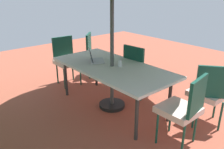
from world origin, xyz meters
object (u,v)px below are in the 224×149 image
(chair_west, at_px, (184,107))
(chair_south, at_px, (138,68))
(chair_east, at_px, (66,58))
(cup, at_px, (120,63))
(chair_southwest, at_px, (209,91))
(dining_table, at_px, (112,69))
(laptop, at_px, (95,59))
(chair_southeast, at_px, (96,53))

(chair_west, xyz_separation_m, chair_south, (1.37, -0.64, 0.00))
(chair_east, height_order, cup, chair_east)
(chair_south, relative_size, chair_southwest, 1.00)
(chair_east, height_order, chair_southwest, same)
(dining_table, bearing_deg, chair_south, -88.31)
(chair_west, relative_size, laptop, 2.45)
(laptop, bearing_deg, chair_south, -86.51)
(chair_east, height_order, chair_south, same)
(chair_southeast, bearing_deg, chair_southwest, -134.32)
(dining_table, bearing_deg, chair_southwest, -152.69)
(chair_southwest, height_order, laptop, chair_southwest)
(cup, bearing_deg, dining_table, 34.43)
(chair_east, relative_size, chair_south, 1.00)
(chair_southeast, bearing_deg, chair_south, -135.70)
(dining_table, bearing_deg, laptop, 8.98)
(chair_southwest, bearing_deg, chair_west, 54.03)
(chair_west, distance_m, cup, 1.27)
(dining_table, height_order, chair_east, chair_east)
(chair_southeast, bearing_deg, dining_table, -161.10)
(laptop, bearing_deg, chair_west, -147.31)
(chair_west, distance_m, laptop, 1.75)
(dining_table, distance_m, chair_east, 1.40)
(chair_west, height_order, chair_south, same)
(chair_east, relative_size, cup, 9.18)
(dining_table, relative_size, chair_south, 2.16)
(chair_south, bearing_deg, dining_table, 86.45)
(chair_east, relative_size, chair_southwest, 1.00)
(chair_east, height_order, laptop, chair_east)
(dining_table, distance_m, chair_west, 1.36)
(chair_southeast, height_order, chair_east, same)
(chair_south, bearing_deg, chair_southeast, -6.41)
(chair_southwest, relative_size, laptop, 2.45)
(chair_southwest, height_order, cup, chair_southwest)
(chair_east, bearing_deg, chair_south, -58.10)
(chair_southwest, relative_size, cup, 9.18)
(chair_west, bearing_deg, chair_southeast, -112.12)
(dining_table, height_order, chair_southeast, chair_southeast)
(chair_east, xyz_separation_m, laptop, (-1.02, 0.02, 0.24))
(laptop, xyz_separation_m, cup, (-0.48, -0.13, 0.01))
(chair_southwest, xyz_separation_m, laptop, (1.70, 0.74, 0.24))
(chair_east, bearing_deg, dining_table, -82.97)
(laptop, bearing_deg, chair_east, 29.32)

